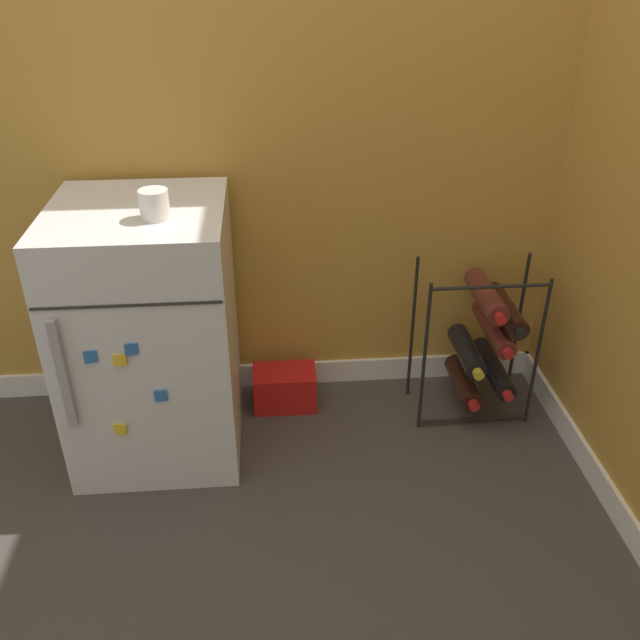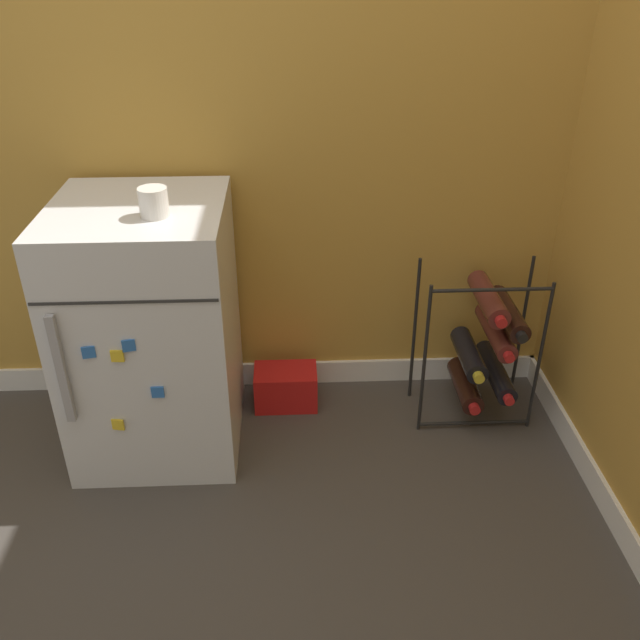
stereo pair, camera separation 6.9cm
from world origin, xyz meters
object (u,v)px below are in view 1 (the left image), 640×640
mini_fridge (152,333)px  wine_rack (484,341)px  fridge_top_cup (154,204)px  soda_box (285,388)px

mini_fridge → wine_rack: bearing=3.9°
fridge_top_cup → wine_rack: bearing=8.9°
wine_rack → fridge_top_cup: bearing=-171.1°
soda_box → fridge_top_cup: 0.90m
wine_rack → soda_box: size_ratio=2.50×
mini_fridge → soda_box: 0.56m
wine_rack → fridge_top_cup: 1.19m
wine_rack → soda_box: (-0.69, 0.08, -0.21)m
mini_fridge → soda_box: bearing=20.0°
soda_box → fridge_top_cup: bearing=-145.1°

